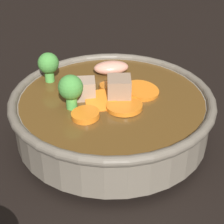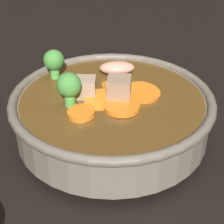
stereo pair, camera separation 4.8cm
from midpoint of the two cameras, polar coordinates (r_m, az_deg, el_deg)
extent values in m
plane|color=black|center=(0.50, -2.73, -4.03)|extent=(3.00, 3.00, 0.00)
cylinder|color=slate|center=(0.50, -2.75, -3.57)|extent=(0.14, 0.14, 0.01)
cylinder|color=slate|center=(0.48, -2.84, -0.61)|extent=(0.25, 0.25, 0.05)
torus|color=#685F52|center=(0.47, -2.93, 2.04)|extent=(0.26, 0.26, 0.01)
cylinder|color=brown|center=(0.48, -2.88, 0.56)|extent=(0.23, 0.23, 0.03)
cylinder|color=orange|center=(0.46, -4.67, 1.53)|extent=(0.04, 0.04, 0.01)
cylinder|color=orange|center=(0.49, -2.09, 3.57)|extent=(0.05, 0.05, 0.01)
cylinder|color=orange|center=(0.45, -1.18, 0.77)|extent=(0.06, 0.06, 0.01)
cylinder|color=orange|center=(0.48, 1.71, 3.13)|extent=(0.06, 0.05, 0.01)
cylinder|color=orange|center=(0.43, -7.25, -0.54)|extent=(0.04, 0.04, 0.01)
cylinder|color=#59B84C|center=(0.52, -12.16, 5.40)|extent=(0.01, 0.01, 0.02)
sphere|color=#47933D|center=(0.51, -12.39, 7.22)|extent=(0.03, 0.03, 0.03)
cylinder|color=#59B84C|center=(0.45, -9.23, 1.51)|extent=(0.01, 0.01, 0.02)
sphere|color=#47933D|center=(0.44, -9.45, 3.65)|extent=(0.03, 0.03, 0.03)
cube|color=tan|center=(0.47, -6.98, 3.56)|extent=(0.03, 0.03, 0.02)
cube|color=#9E7F66|center=(0.46, -1.90, 3.49)|extent=(0.03, 0.03, 0.03)
ellipsoid|color=#EA9E84|center=(0.53, -2.76, 6.71)|extent=(0.05, 0.04, 0.02)
camera|label=1|loc=(0.02, -92.86, -1.83)|focal=60.00mm
camera|label=2|loc=(0.02, 87.14, 1.83)|focal=60.00mm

